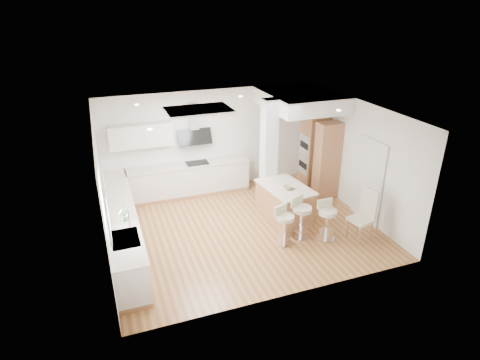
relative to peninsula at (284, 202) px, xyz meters
name	(u,v)px	position (x,y,z in m)	size (l,w,h in m)	color
ground	(243,228)	(-1.13, -0.10, -0.44)	(6.00, 6.00, 0.00)	#A8713E
ceiling	(243,228)	(-1.13, -0.10, -0.44)	(6.00, 5.00, 0.02)	white
wall_back	(211,140)	(-1.13, 2.40, 0.96)	(6.00, 0.04, 2.80)	silver
wall_left	(102,194)	(-4.13, -0.10, 0.96)	(0.04, 5.00, 2.80)	silver
wall_right	(357,157)	(1.87, -0.10, 0.96)	(0.04, 5.00, 2.80)	silver
skylight	(199,110)	(-1.92, 0.50, 2.33)	(4.10, 2.10, 0.06)	silver
window_left	(105,200)	(-4.08, -1.00, 1.25)	(0.06, 1.28, 1.07)	white
doorway_right	(369,182)	(1.85, -0.70, 0.56)	(0.05, 1.00, 2.10)	#443E35
counter_left	(122,227)	(-3.83, 0.13, 0.02)	(0.63, 4.50, 1.35)	#B0774B
counter_back	(182,172)	(-2.04, 2.13, 0.26)	(3.62, 0.63, 2.50)	#B0774B
pillar	(269,154)	(-0.08, 0.85, 0.96)	(0.35, 0.35, 2.80)	silver
soffit	(300,100)	(0.97, 1.30, 2.16)	(1.78, 2.20, 0.40)	white
oven_column	(319,156)	(1.55, 1.13, 0.61)	(0.63, 1.21, 2.10)	#B0774B
peninsula	(284,202)	(0.00, 0.00, 0.00)	(1.11, 1.53, 0.94)	#B0774B
bar_stool_a	(284,223)	(-0.50, -1.03, 0.07)	(0.53, 0.53, 0.91)	white
bar_stool_b	(301,216)	(-0.04, -0.90, 0.11)	(0.58, 0.58, 0.98)	white
bar_stool_c	(327,218)	(0.47, -1.17, 0.09)	(0.42, 0.42, 0.94)	white
dining_chair	(365,212)	(1.28, -1.40, 0.20)	(0.56, 0.56, 1.20)	beige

